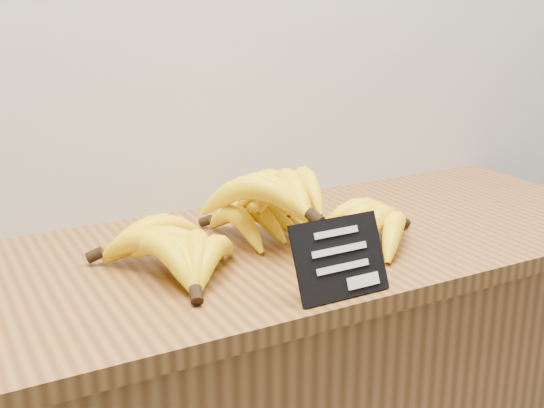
# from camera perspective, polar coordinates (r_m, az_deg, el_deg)

# --- Properties ---
(counter_top) EXTENTS (1.50, 0.54, 0.03)m
(counter_top) POSITION_cam_1_polar(r_m,az_deg,el_deg) (1.19, -1.15, -4.21)
(counter_top) COLOR brown
(counter_top) RESTS_ON counter
(chalkboard_sign) EXTENTS (0.15, 0.05, 0.11)m
(chalkboard_sign) POSITION_cam_1_polar(r_m,az_deg,el_deg) (0.99, 5.71, -4.53)
(chalkboard_sign) COLOR black
(chalkboard_sign) RESTS_ON counter_top
(banana_pile) EXTENTS (0.58, 0.34, 0.13)m
(banana_pile) POSITION_cam_1_polar(r_m,az_deg,el_deg) (1.15, -1.58, -1.43)
(banana_pile) COLOR yellow
(banana_pile) RESTS_ON counter_top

